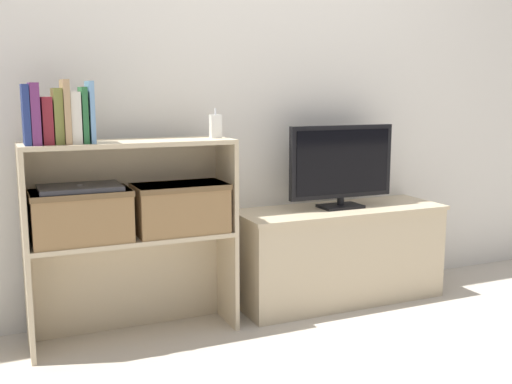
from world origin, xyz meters
The scene contains 18 objects.
ground_plane centered at (0.00, 0.00, 0.00)m, with size 16.00×16.00×0.00m, color #BCB2A3.
wall_back centered at (0.00, 0.41, 1.20)m, with size 10.00×0.05×2.40m.
tv_stand centered at (0.51, 0.19, 0.25)m, with size 1.12×0.39×0.50m.
tv centered at (0.51, 0.18, 0.73)m, with size 0.59×0.14×0.43m.
bookshelf_lower_tier centered at (-0.60, 0.19, 0.29)m, with size 0.91×0.27×0.47m.
bookshelf_upper_tier centered at (-0.60, 0.19, 0.74)m, with size 0.91×0.27×0.42m.
book_navy centered at (-1.01, 0.10, 1.01)m, with size 0.03×0.15×0.24m.
book_plum centered at (-0.98, 0.10, 1.01)m, with size 0.03×0.16×0.25m.
book_maroon centered at (-0.93, 0.10, 0.99)m, with size 0.04×0.13×0.19m.
book_olive centered at (-0.89, 0.10, 1.00)m, with size 0.04×0.13×0.22m.
book_tan centered at (-0.86, 0.10, 1.02)m, with size 0.02×0.15×0.26m.
book_ivory centered at (-0.82, 0.10, 1.00)m, with size 0.04×0.13×0.21m.
book_forest centered at (-0.79, 0.10, 1.00)m, with size 0.02×0.14×0.23m.
book_skyblue centered at (-0.76, 0.10, 1.02)m, with size 0.02×0.14×0.25m.
baby_monitor centered at (-0.20, 0.13, 0.94)m, with size 0.05×0.03×0.14m.
storage_basket_left centered at (-0.82, 0.12, 0.59)m, with size 0.41×0.24×0.22m.
storage_basket_right centered at (-0.38, 0.12, 0.59)m, with size 0.41×0.24×0.22m.
laptop centered at (-0.82, 0.12, 0.70)m, with size 0.34×0.22×0.02m.
Camera 1 is at (-1.14, -2.45, 1.10)m, focal length 42.00 mm.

